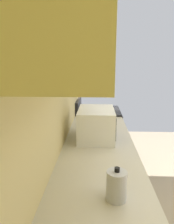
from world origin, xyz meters
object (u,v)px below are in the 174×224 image
oven_range (98,138)px  microwave (96,124)px  bowl (106,122)px  kettle (116,185)px

oven_range → microwave: microwave is taller
bowl → oven_range: bearing=6.9°
bowl → kettle: bearing=180.0°
oven_range → kettle: (-2.10, -0.08, 0.51)m
bowl → kettle: (-1.42, 0.00, 0.06)m
oven_range → microwave: size_ratio=2.22×
microwave → bowl: size_ratio=3.33×
kettle → oven_range: bearing=2.3°
bowl → microwave: bearing=166.3°
oven_range → microwave: bearing=178.5°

